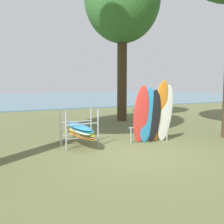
{
  "coord_description": "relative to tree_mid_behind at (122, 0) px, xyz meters",
  "views": [
    {
      "loc": [
        -4.1,
        -6.53,
        2.1
      ],
      "look_at": [
        0.11,
        1.64,
        1.1
      ],
      "focal_mm": 42.06,
      "sensor_mm": 36.0,
      "label": 1
    }
  ],
  "objects": [
    {
      "name": "ground_plane",
      "position": [
        -3.17,
        -6.37,
        -6.63
      ],
      "size": [
        80.0,
        80.0,
        0.0
      ],
      "primitive_type": "plane",
      "color": "#60663D"
    },
    {
      "name": "leaning_board_pile",
      "position": [
        -1.83,
        -5.49,
        -5.61
      ],
      "size": [
        1.57,
        0.84,
        2.22
      ],
      "color": "red",
      "rests_on": "ground"
    },
    {
      "name": "lake_water",
      "position": [
        -3.17,
        25.54,
        -6.58
      ],
      "size": [
        80.0,
        36.0,
        0.1
      ],
      "primitive_type": "cube",
      "color": "slate",
      "rests_on": "ground"
    },
    {
      "name": "board_storage_rack",
      "position": [
        -4.27,
        -4.73,
        -6.08
      ],
      "size": [
        1.15,
        2.13,
        1.25
      ],
      "color": "#9EA0A5",
      "rests_on": "ground"
    },
    {
      "name": "tree_mid_behind",
      "position": [
        0.0,
        0.0,
        0.0
      ],
      "size": [
        4.15,
        4.15,
        9.09
      ],
      "color": "#42301E",
      "rests_on": "ground"
    }
  ]
}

